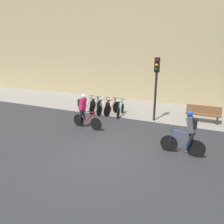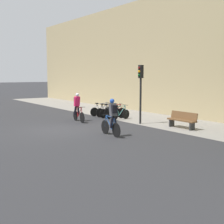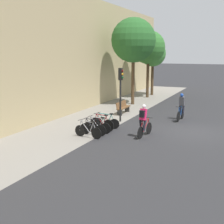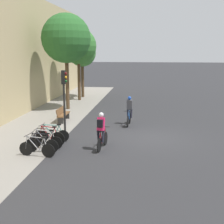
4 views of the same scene
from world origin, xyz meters
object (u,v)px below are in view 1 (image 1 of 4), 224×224
Objects in this scene: parked_bike_3 at (112,108)px; parked_bike_4 at (120,109)px; parked_bike_0 at (88,105)px; cyclist_pink at (84,110)px; cyclist_grey at (188,132)px; traffic_light_pole at (156,78)px; parked_bike_2 at (104,107)px; bench at (203,114)px; parked_bike_1 at (95,106)px.

parked_bike_3 is 0.57m from parked_bike_4.
parked_bike_3 reaches higher than parked_bike_0.
cyclist_pink is at bearing -63.55° from parked_bike_0.
cyclist_grey is 5.50m from parked_bike_4.
cyclist_grey is at bearing -10.63° from cyclist_pink.
cyclist_grey is at bearing -40.83° from parked_bike_4.
traffic_light_pole is at bearing -0.98° from parked_bike_0.
traffic_light_pole is at bearing -1.66° from parked_bike_3.
parked_bike_2 reaches higher than parked_bike_4.
cyclist_grey is (5.09, -0.95, 0.00)m from cyclist_pink.
cyclist_pink is 6.49m from bench.
traffic_light_pole is (4.31, -0.07, 2.02)m from parked_bike_0.
parked_bike_2 is (-0.18, 2.62, -0.56)m from cyclist_pink.
parked_bike_3 reaches higher than parked_bike_2.
parked_bike_2 is at bearing 180.00° from parked_bike_4.
traffic_light_pole is (2.06, -0.07, 2.02)m from parked_bike_4.
parked_bike_1 is 1.69m from parked_bike_4.
cyclist_pink is at bearing -86.06° from parked_bike_2.
cyclist_pink is at bearing -148.40° from bench.
traffic_light_pole is at bearing -1.14° from parked_bike_1.
parked_bike_0 is at bearing 116.45° from cyclist_pink.
parked_bike_1 is at bearing 179.96° from parked_bike_4.
cyclist_pink is 1.08× the size of parked_bike_3.
parked_bike_0 is 1.02× the size of parked_bike_4.
parked_bike_0 is (-1.30, 2.62, -0.56)m from cyclist_pink.
parked_bike_4 is (0.57, -0.00, -0.03)m from parked_bike_3.
parked_bike_0 is 1.02× the size of parked_bike_3.
cyclist_pink is 2.85m from parked_bike_4.
bench is (6.82, 0.77, 0.09)m from parked_bike_0.
parked_bike_4 is at bearing -0.04° from parked_bike_1.
parked_bike_2 is at bearing 0.01° from parked_bike_0.
parked_bike_3 is 0.90× the size of bench.
parked_bike_4 reaches higher than bench.
cyclist_grey is at bearing -29.24° from parked_bike_0.
parked_bike_1 reaches higher than parked_bike_0.
traffic_light_pole is (3.75, -0.07, 2.02)m from parked_bike_1.
parked_bike_1 is 4.25m from traffic_light_pole.
parked_bike_0 reaches higher than bench.
parked_bike_1 is 1.12m from parked_bike_3.
parked_bike_3 is (1.12, 0.00, 0.03)m from parked_bike_1.
parked_bike_2 is 1.02× the size of parked_bike_3.
bench is (5.14, 0.77, 0.07)m from parked_bike_3.
parked_bike_0 is 0.48× the size of traffic_light_pole.
parked_bike_3 reaches higher than bench.
traffic_light_pole reaches higher than parked_bike_2.
cyclist_pink is 0.51× the size of traffic_light_pole.
parked_bike_1 is at bearing 0.13° from parked_bike_0.
cyclist_pink is 1.06× the size of parked_bike_2.
cyclist_grey is at bearing -59.27° from traffic_light_pole.
traffic_light_pole reaches higher than cyclist_grey.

